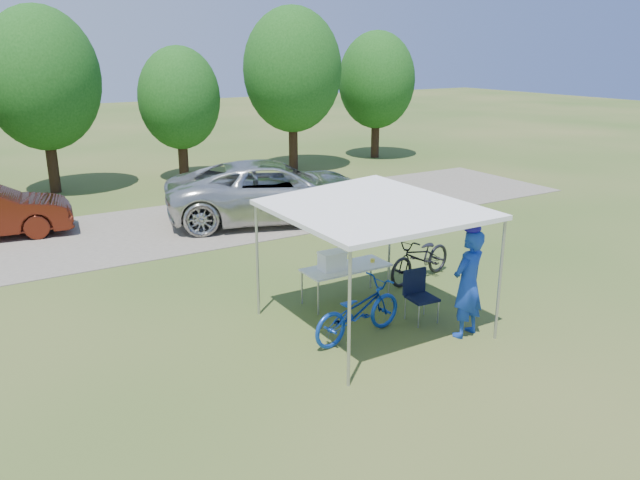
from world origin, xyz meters
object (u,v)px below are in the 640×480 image
object	(u,v)px
folding_table	(346,269)
bike_dark	(421,257)
cyclist	(468,284)
folding_chair	(418,291)
bike_blue	(358,310)
cooler	(332,261)
minivan	(274,191)

from	to	relation	value
folding_table	bike_dark	size ratio (longest dim) A/B	0.91
cyclist	folding_chair	bearing A→B (deg)	-86.02
cyclist	folding_table	bearing A→B (deg)	-80.81
folding_table	folding_chair	xyz separation A→B (m)	(0.64, -1.39, -0.11)
folding_table	bike_blue	size ratio (longest dim) A/B	0.91
folding_table	bike_blue	xyz separation A→B (m)	(-0.71, -1.45, -0.17)
folding_chair	bike_dark	world-z (taller)	bike_dark
bike_dark	folding_chair	bearing A→B (deg)	-54.20
bike_dark	cooler	bearing A→B (deg)	-99.33
cyclist	bike_blue	size ratio (longest dim) A/B	1.00
cyclist	minivan	bearing A→B (deg)	-106.52
bike_blue	minivan	xyz separation A→B (m)	(2.24, 7.45, 0.37)
cooler	bike_blue	xyz separation A→B (m)	(-0.39, -1.45, -0.39)
bike_blue	minivan	distance (m)	7.79
bike_blue	bike_dark	xyz separation A→B (m)	(2.71, 1.59, 0.00)
cooler	cyclist	world-z (taller)	cyclist
cooler	minivan	distance (m)	6.28
folding_table	cyclist	distance (m)	2.52
bike_blue	minivan	bearing A→B (deg)	-25.46
folding_chair	bike_blue	world-z (taller)	bike_blue
cooler	minivan	xyz separation A→B (m)	(1.85, 6.01, -0.03)
minivan	folding_table	bearing A→B (deg)	-175.83
cyclist	bike_dark	xyz separation A→B (m)	(1.08, 2.47, -0.45)
folding_table	bike_dark	bearing A→B (deg)	4.15
folding_chair	bike_dark	xyz separation A→B (m)	(1.35, 1.54, -0.05)
bike_dark	bike_blue	bearing A→B (deg)	-72.47
folding_chair	bike_blue	size ratio (longest dim) A/B	0.50
folding_chair	bike_dark	size ratio (longest dim) A/B	0.49
folding_table	bike_dark	distance (m)	2.01
cyclist	bike_blue	distance (m)	1.91
folding_table	cooler	world-z (taller)	cooler
cyclist	bike_dark	distance (m)	2.73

